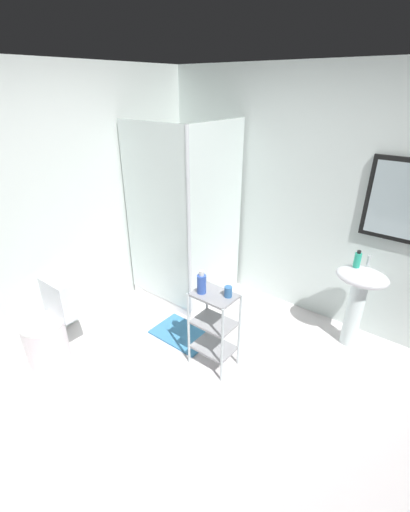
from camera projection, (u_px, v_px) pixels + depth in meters
name	position (u px, v px, depth m)	size (l,w,h in m)	color
ground_plane	(205.00, 412.00, 2.73)	(4.20, 4.20, 0.02)	silver
wall_back	(320.00, 201.00, 3.47)	(4.20, 0.14, 2.50)	white
wall_left	(47.00, 212.00, 3.20)	(0.10, 4.20, 2.50)	white
shower_stall	(187.00, 260.00, 4.05)	(0.92, 0.92, 2.00)	white
pedestal_sink	(358.00, 292.00, 3.20)	(0.46, 0.37, 0.81)	white
sink_faucet	(369.00, 261.00, 3.16)	(0.03, 0.03, 0.10)	silver
toilet	(50.00, 330.00, 3.13)	(0.37, 0.49, 0.76)	white
storage_cart	(214.00, 324.00, 3.01)	(0.38, 0.28, 0.74)	silver
hand_soap_bottle	(357.00, 260.00, 3.13)	(0.06, 0.06, 0.16)	#2DBC99
shampoo_bottle_blue	(202.00, 283.00, 2.86)	(0.08, 0.08, 0.21)	blue
rinse_cup	(228.00, 292.00, 2.83)	(0.07, 0.07, 0.09)	#3870B2
bath_mat	(182.00, 334.00, 3.56)	(0.60, 0.40, 0.02)	teal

